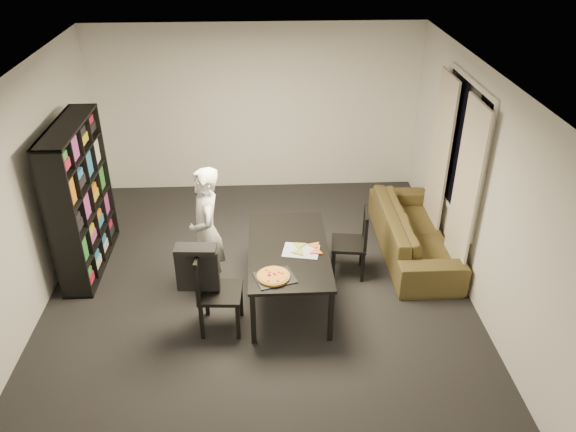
{
  "coord_description": "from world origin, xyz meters",
  "views": [
    {
      "loc": [
        0.07,
        -5.54,
        4.19
      ],
      "look_at": [
        0.34,
        -0.12,
        1.05
      ],
      "focal_mm": 35.0,
      "sensor_mm": 36.0,
      "label": 1
    }
  ],
  "objects_px": {
    "chair_left": "(211,286)",
    "person": "(207,232)",
    "sofa": "(414,232)",
    "chair_right": "(356,238)",
    "pepperoni_pizza": "(273,276)",
    "bookshelf": "(81,199)",
    "dining_table": "(288,253)",
    "baking_tray": "(275,278)"
  },
  "relations": [
    {
      "from": "chair_left",
      "to": "person",
      "type": "height_order",
      "value": "person"
    },
    {
      "from": "sofa",
      "to": "chair_right",
      "type": "bearing_deg",
      "value": 117.55
    },
    {
      "from": "chair_left",
      "to": "pepperoni_pizza",
      "type": "relative_size",
      "value": 2.78
    },
    {
      "from": "bookshelf",
      "to": "chair_left",
      "type": "height_order",
      "value": "bookshelf"
    },
    {
      "from": "dining_table",
      "to": "pepperoni_pizza",
      "type": "distance_m",
      "value": 0.59
    },
    {
      "from": "chair_left",
      "to": "dining_table",
      "type": "bearing_deg",
      "value": -56.69
    },
    {
      "from": "sofa",
      "to": "person",
      "type": "bearing_deg",
      "value": 104.12
    },
    {
      "from": "sofa",
      "to": "baking_tray",
      "type": "bearing_deg",
      "value": 127.59
    },
    {
      "from": "chair_left",
      "to": "baking_tray",
      "type": "xyz_separation_m",
      "value": [
        0.68,
        -0.07,
        0.13
      ]
    },
    {
      "from": "chair_right",
      "to": "baking_tray",
      "type": "height_order",
      "value": "chair_right"
    },
    {
      "from": "chair_left",
      "to": "chair_right",
      "type": "relative_size",
      "value": 1.08
    },
    {
      "from": "baking_tray",
      "to": "dining_table",
      "type": "bearing_deg",
      "value": 73.03
    },
    {
      "from": "baking_tray",
      "to": "sofa",
      "type": "relative_size",
      "value": 0.19
    },
    {
      "from": "chair_left",
      "to": "sofa",
      "type": "relative_size",
      "value": 0.46
    },
    {
      "from": "chair_right",
      "to": "sofa",
      "type": "xyz_separation_m",
      "value": [
        0.85,
        0.44,
        -0.21
      ]
    },
    {
      "from": "chair_left",
      "to": "pepperoni_pizza",
      "type": "height_order",
      "value": "chair_left"
    },
    {
      "from": "chair_left",
      "to": "chair_right",
      "type": "bearing_deg",
      "value": -57.95
    },
    {
      "from": "bookshelf",
      "to": "chair_right",
      "type": "xyz_separation_m",
      "value": [
        3.35,
        -0.38,
        -0.44
      ]
    },
    {
      "from": "bookshelf",
      "to": "pepperoni_pizza",
      "type": "relative_size",
      "value": 5.43
    },
    {
      "from": "sofa",
      "to": "pepperoni_pizza",
      "type": "bearing_deg",
      "value": 127.32
    },
    {
      "from": "bookshelf",
      "to": "dining_table",
      "type": "height_order",
      "value": "bookshelf"
    },
    {
      "from": "bookshelf",
      "to": "dining_table",
      "type": "xyz_separation_m",
      "value": [
        2.5,
        -0.82,
        -0.33
      ]
    },
    {
      "from": "bookshelf",
      "to": "baking_tray",
      "type": "height_order",
      "value": "bookshelf"
    },
    {
      "from": "dining_table",
      "to": "sofa",
      "type": "height_order",
      "value": "dining_table"
    },
    {
      "from": "chair_left",
      "to": "person",
      "type": "distance_m",
      "value": 0.75
    },
    {
      "from": "bookshelf",
      "to": "person",
      "type": "height_order",
      "value": "bookshelf"
    },
    {
      "from": "chair_right",
      "to": "pepperoni_pizza",
      "type": "height_order",
      "value": "chair_right"
    },
    {
      "from": "person",
      "to": "sofa",
      "type": "bearing_deg",
      "value": 92.65
    },
    {
      "from": "bookshelf",
      "to": "dining_table",
      "type": "distance_m",
      "value": 2.65
    },
    {
      "from": "baking_tray",
      "to": "chair_left",
      "type": "bearing_deg",
      "value": 174.19
    },
    {
      "from": "person",
      "to": "pepperoni_pizza",
      "type": "distance_m",
      "value": 1.08
    },
    {
      "from": "bookshelf",
      "to": "dining_table",
      "type": "relative_size",
      "value": 1.17
    },
    {
      "from": "chair_right",
      "to": "pepperoni_pizza",
      "type": "bearing_deg",
      "value": -38.67
    },
    {
      "from": "dining_table",
      "to": "pepperoni_pizza",
      "type": "height_order",
      "value": "pepperoni_pizza"
    },
    {
      "from": "dining_table",
      "to": "pepperoni_pizza",
      "type": "bearing_deg",
      "value": -108.51
    },
    {
      "from": "chair_left",
      "to": "pepperoni_pizza",
      "type": "distance_m",
      "value": 0.68
    },
    {
      "from": "bookshelf",
      "to": "chair_right",
      "type": "height_order",
      "value": "bookshelf"
    },
    {
      "from": "dining_table",
      "to": "bookshelf",
      "type": "bearing_deg",
      "value": 161.89
    },
    {
      "from": "person",
      "to": "baking_tray",
      "type": "xyz_separation_m",
      "value": [
        0.77,
        -0.78,
        -0.11
      ]
    },
    {
      "from": "dining_table",
      "to": "pepperoni_pizza",
      "type": "relative_size",
      "value": 4.66
    },
    {
      "from": "chair_left",
      "to": "sofa",
      "type": "bearing_deg",
      "value": -58.31
    },
    {
      "from": "chair_left",
      "to": "baking_tray",
      "type": "relative_size",
      "value": 2.43
    }
  ]
}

